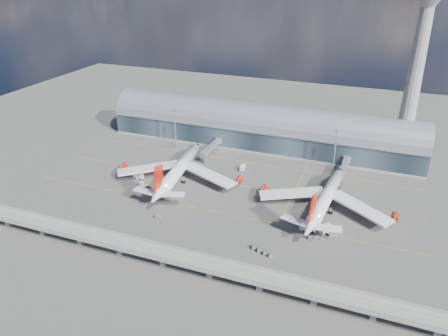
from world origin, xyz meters
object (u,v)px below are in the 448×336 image
(airliner_left, at_px, (178,170))
(service_truck_5, at_px, (222,181))
(floodlight_mast_right, at_px, (335,150))
(service_truck_0, at_px, (142,187))
(service_truck_2, at_px, (308,228))
(control_tower, at_px, (415,77))
(floodlight_mast_left, at_px, (175,128))
(cargo_train_1, at_px, (263,251))
(service_truck_4, at_px, (243,168))
(cargo_train_0, at_px, (159,217))
(airliner_right, at_px, (325,199))
(service_truck_3, at_px, (325,229))
(service_truck_1, at_px, (139,176))
(cargo_train_2, at_px, (317,239))

(airliner_left, bearing_deg, service_truck_5, 8.29)
(floodlight_mast_right, bearing_deg, service_truck_5, -146.75)
(service_truck_0, bearing_deg, service_truck_2, -37.01)
(control_tower, bearing_deg, floodlight_mast_left, -168.28)
(service_truck_0, bearing_deg, airliner_left, 16.78)
(airliner_left, bearing_deg, service_truck_2, -24.01)
(service_truck_0, distance_m, cargo_train_1, 81.61)
(airliner_left, bearing_deg, service_truck_4, 34.73)
(service_truck_2, height_order, cargo_train_0, service_truck_2)
(floodlight_mast_left, xyz_separation_m, airliner_right, (102.63, -44.06, -7.84))
(service_truck_2, bearing_deg, floodlight_mast_left, 43.89)
(service_truck_3, bearing_deg, cargo_train_0, -138.73)
(service_truck_3, distance_m, cargo_train_1, 32.81)
(service_truck_0, bearing_deg, cargo_train_0, -77.68)
(service_truck_3, bearing_deg, service_truck_1, -160.15)
(service_truck_1, distance_m, service_truck_3, 106.67)
(service_truck_2, distance_m, cargo_train_0, 68.73)
(floodlight_mast_left, bearing_deg, cargo_train_2, -34.42)
(floodlight_mast_left, distance_m, service_truck_4, 55.05)
(floodlight_mast_left, bearing_deg, cargo_train_0, -68.54)
(service_truck_3, bearing_deg, cargo_train_2, -78.33)
(service_truck_2, bearing_deg, control_tower, -34.25)
(airliner_left, height_order, service_truck_4, airliner_left)
(service_truck_4, bearing_deg, cargo_train_2, -49.31)
(service_truck_4, relative_size, cargo_train_0, 1.14)
(floodlight_mast_left, relative_size, service_truck_2, 3.37)
(cargo_train_2, bearing_deg, service_truck_5, 66.92)
(service_truck_5, bearing_deg, floodlight_mast_left, 108.67)
(floodlight_mast_left, distance_m, service_truck_2, 118.56)
(cargo_train_2, bearing_deg, cargo_train_1, 140.35)
(control_tower, bearing_deg, floodlight_mast_right, -141.34)
(service_truck_1, bearing_deg, floodlight_mast_right, -65.18)
(service_truck_2, height_order, cargo_train_1, service_truck_2)
(airliner_left, bearing_deg, cargo_train_1, -44.05)
(service_truck_4, bearing_deg, floodlight_mast_left, 159.07)
(floodlight_mast_right, xyz_separation_m, service_truck_5, (-54.35, -35.64, -12.29))
(cargo_train_0, relative_size, cargo_train_2, 0.59)
(control_tower, xyz_separation_m, service_truck_3, (-28.80, -91.52, -50.01))
(floodlight_mast_right, xyz_separation_m, cargo_train_1, (-15.21, -88.38, -12.66))
(control_tower, xyz_separation_m, cargo_train_0, (-103.38, -108.44, -50.88))
(airliner_left, relative_size, service_truck_2, 9.73)
(control_tower, xyz_separation_m, service_truck_4, (-83.87, -44.35, -50.18))
(airliner_left, distance_m, cargo_train_2, 86.47)
(service_truck_3, bearing_deg, service_truck_2, -142.21)
(cargo_train_0, height_order, cargo_train_1, cargo_train_1)
(service_truck_1, distance_m, cargo_train_1, 93.47)
(service_truck_2, bearing_deg, cargo_train_2, -153.01)
(cargo_train_0, bearing_deg, airliner_right, -74.62)
(airliner_left, bearing_deg, service_truck_0, -138.01)
(airliner_left, height_order, cargo_train_1, airliner_left)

